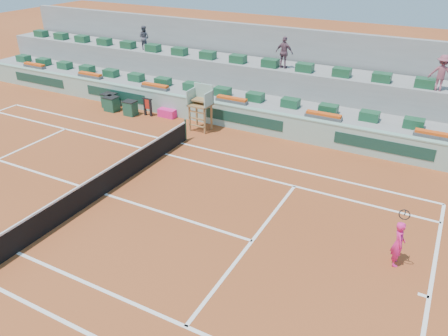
{
  "coord_description": "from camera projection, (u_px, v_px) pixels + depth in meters",
  "views": [
    {
      "loc": [
        11.1,
        -10.79,
        8.95
      ],
      "look_at": [
        4.0,
        2.5,
        1.0
      ],
      "focal_mm": 35.0,
      "sensor_mm": 36.0,
      "label": 1
    }
  ],
  "objects": [
    {
      "name": "seating_tier_lower",
      "position": [
        230.0,
        101.0,
        25.29
      ],
      "size": [
        36.0,
        4.0,
        1.2
      ],
      "primitive_type": "cube",
      "color": "gray",
      "rests_on": "ground"
    },
    {
      "name": "spectator_left",
      "position": [
        144.0,
        38.0,
        27.84
      ],
      "size": [
        0.73,
        0.58,
        1.47
      ],
      "primitive_type": "imported",
      "rotation": [
        0.0,
        0.0,
        3.17
      ],
      "color": "#504F5C",
      "rests_on": "seating_tier_upper"
    },
    {
      "name": "spectator_right",
      "position": [
        441.0,
        73.0,
        20.17
      ],
      "size": [
        1.1,
        0.66,
        1.66
      ],
      "primitive_type": "imported",
      "rotation": [
        0.0,
        0.0,
        3.18
      ],
      "color": "#8D4655",
      "rests_on": "seating_tier_upper"
    },
    {
      "name": "drink_cooler_b",
      "position": [
        111.0,
        104.0,
        25.37
      ],
      "size": [
        0.78,
        0.68,
        0.84
      ],
      "color": "#174733",
      "rests_on": "ground"
    },
    {
      "name": "towel_rack",
      "position": [
        148.0,
        106.0,
        24.57
      ],
      "size": [
        0.66,
        0.11,
        1.03
      ],
      "color": "black",
      "rests_on": "ground"
    },
    {
      "name": "seating_tier_upper",
      "position": [
        242.0,
        82.0,
        26.21
      ],
      "size": [
        36.0,
        2.4,
        2.6
      ],
      "primitive_type": "cube",
      "color": "gray",
      "rests_on": "ground"
    },
    {
      "name": "tennis_player",
      "position": [
        398.0,
        243.0,
        13.2
      ],
      "size": [
        0.5,
        0.88,
        2.28
      ],
      "color": "#FC2082",
      "rests_on": "ground"
    },
    {
      "name": "stadium_back_wall",
      "position": [
        254.0,
        61.0,
        27.04
      ],
      "size": [
        36.0,
        0.4,
        4.4
      ],
      "primitive_type": "cube",
      "color": "gray",
      "rests_on": "ground"
    },
    {
      "name": "tennis_net",
      "position": [
        103.0,
        183.0,
        16.98
      ],
      "size": [
        0.1,
        11.97,
        1.1
      ],
      "color": "black",
      "rests_on": "ground"
    },
    {
      "name": "ground",
      "position": [
        105.0,
        194.0,
        17.22
      ],
      "size": [
        90.0,
        90.0,
        0.0
      ],
      "primitive_type": "plane",
      "color": "#92401C",
      "rests_on": "ground"
    },
    {
      "name": "spectator_mid",
      "position": [
        284.0,
        53.0,
        23.67
      ],
      "size": [
        1.03,
        0.5,
        1.71
      ],
      "primitive_type": "imported",
      "rotation": [
        0.0,
        0.0,
        3.06
      ],
      "color": "#734C5D",
      "rests_on": "seating_tier_upper"
    },
    {
      "name": "umpire_chair",
      "position": [
        201.0,
        101.0,
        22.35
      ],
      "size": [
        1.1,
        0.9,
        2.4
      ],
      "color": "olive",
      "rests_on": "ground"
    },
    {
      "name": "court_lines",
      "position": [
        105.0,
        194.0,
        17.22
      ],
      "size": [
        23.89,
        11.09,
        0.01
      ],
      "color": "white",
      "rests_on": "ground"
    },
    {
      "name": "drink_cooler_c",
      "position": [
        109.0,
        100.0,
        25.91
      ],
      "size": [
        0.79,
        0.68,
        0.84
      ],
      "color": "#174733",
      "rests_on": "ground"
    },
    {
      "name": "flower_planters",
      "position": [
        192.0,
        93.0,
        24.25
      ],
      "size": [
        26.8,
        0.36,
        0.28
      ],
      "color": "#535353",
      "rests_on": "seating_tier_lower"
    },
    {
      "name": "player_bag",
      "position": [
        167.0,
        113.0,
        24.56
      ],
      "size": [
        1.02,
        0.45,
        0.45
      ],
      "primitive_type": "cube",
      "color": "#FC2082",
      "rests_on": "ground"
    },
    {
      "name": "drink_cooler_a",
      "position": [
        130.0,
        108.0,
        24.73
      ],
      "size": [
        0.7,
        0.61,
        0.84
      ],
      "color": "#174733",
      "rests_on": "ground"
    },
    {
      "name": "seat_row_upper",
      "position": [
        238.0,
        59.0,
        25.03
      ],
      "size": [
        32.9,
        0.6,
        0.44
      ],
      "color": "#1A5030",
      "rests_on": "seating_tier_upper"
    },
    {
      "name": "seat_row_lower",
      "position": [
        222.0,
        91.0,
        24.2
      ],
      "size": [
        32.9,
        0.6,
        0.44
      ],
      "color": "#1A5030",
      "rests_on": "seating_tier_lower"
    },
    {
      "name": "advertising_hoarding",
      "position": [
        211.0,
        112.0,
        23.54
      ],
      "size": [
        36.0,
        0.34,
        1.26
      ],
      "color": "#93BAA9",
      "rests_on": "ground"
    }
  ]
}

